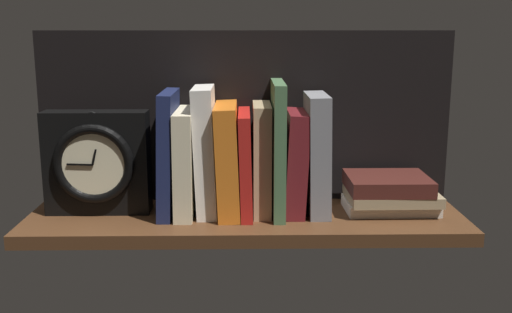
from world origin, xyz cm
name	(u,v)px	position (x,y,z in cm)	size (l,w,h in cm)	color
ground_plane	(245,221)	(0.00, 0.00, -1.25)	(82.94, 23.25, 2.50)	#4C2D19
back_panel	(245,117)	(0.00, 11.03, 17.22)	(82.94, 1.20, 34.45)	black
book_navy_bierce	(168,153)	(-14.65, 2.02, 11.68)	(2.52, 15.33, 23.36)	#192147
book_cream_twain	(185,162)	(-11.40, 2.02, 9.93)	(3.38, 15.96, 19.87)	beige
book_white_catcher	(205,151)	(-7.55, 2.02, 12.08)	(3.72, 13.01, 24.15)	silver
book_orange_pandolfini	(227,159)	(-3.36, 2.02, 10.42)	(4.05, 16.41, 20.85)	orange
book_red_requiem	(245,163)	(0.06, 2.02, 9.74)	(2.20, 16.48, 19.48)	red
book_tan_shortstories	(261,159)	(3.12, 2.02, 10.49)	(3.32, 12.62, 20.98)	tan
book_green_romantic	(277,148)	(6.17, 2.02, 12.57)	(2.19, 16.80, 25.13)	#476B44
book_maroon_dawkins	(295,162)	(9.48, 2.02, 9.77)	(3.84, 13.17, 19.54)	maroon
book_gray_chess	(317,154)	(13.64, 2.02, 11.40)	(3.88, 13.48, 22.79)	gray
framed_clock	(96,163)	(-28.25, 1.73, 9.91)	(19.67, 6.71, 19.97)	black
book_stack_side	(389,193)	(27.89, 1.89, 3.59)	(17.62, 13.14, 7.02)	beige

